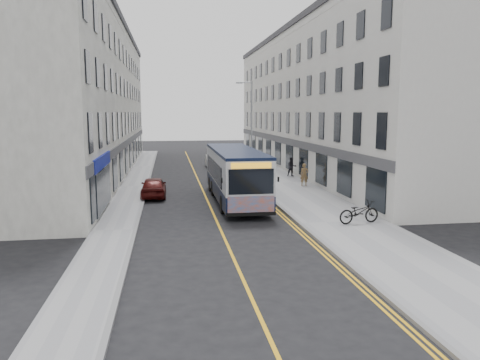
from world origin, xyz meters
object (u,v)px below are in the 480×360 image
object	(u,v)px
streetlamp	(250,127)
bicycle	(359,212)
car_white	(213,161)
pedestrian_near	(304,175)
pedestrian_far	(292,167)
car_maroon	(154,187)
city_bus	(235,173)

from	to	relation	value
streetlamp	bicycle	distance (m)	16.38
streetlamp	car_white	size ratio (longest dim) A/B	2.07
streetlamp	pedestrian_near	distance (m)	6.16
pedestrian_far	car_white	distance (m)	10.54
pedestrian_far	pedestrian_near	bearing A→B (deg)	-94.78
pedestrian_near	streetlamp	bearing A→B (deg)	140.67
pedestrian_near	car_maroon	world-z (taller)	pedestrian_near
streetlamp	car_white	xyz separation A→B (m)	(-2.12, 10.08, -3.75)
streetlamp	car_maroon	xyz separation A→B (m)	(-7.57, -6.25, -3.70)
pedestrian_far	car_white	bearing A→B (deg)	124.22
car_maroon	pedestrian_near	bearing A→B (deg)	-167.19
bicycle	car_white	bearing A→B (deg)	0.81
pedestrian_far	streetlamp	bearing A→B (deg)	-160.32
streetlamp	car_white	bearing A→B (deg)	101.87
car_maroon	car_white	bearing A→B (deg)	-108.18
city_bus	bicycle	distance (m)	8.86
city_bus	car_white	bearing A→B (deg)	88.93
pedestrian_near	bicycle	bearing A→B (deg)	-84.70
city_bus	car_maroon	bearing A→B (deg)	155.38
bicycle	pedestrian_near	xyz separation A→B (m)	(0.74, 11.92, 0.27)
car_white	car_maroon	distance (m)	17.22
streetlamp	pedestrian_far	xyz separation A→B (m)	(3.83, 1.38, -3.44)
streetlamp	city_bus	distance (m)	9.30
streetlamp	pedestrian_far	distance (m)	5.33
pedestrian_far	car_maroon	bearing A→B (deg)	-146.35
pedestrian_far	car_maroon	size ratio (longest dim) A/B	0.41
pedestrian_far	car_white	world-z (taller)	pedestrian_far
bicycle	pedestrian_near	bearing A→B (deg)	-13.26
city_bus	streetlamp	bearing A→B (deg)	73.98
pedestrian_near	car_maroon	bearing A→B (deg)	-158.61
city_bus	car_maroon	distance (m)	5.72
streetlamp	car_maroon	size ratio (longest dim) A/B	2.00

